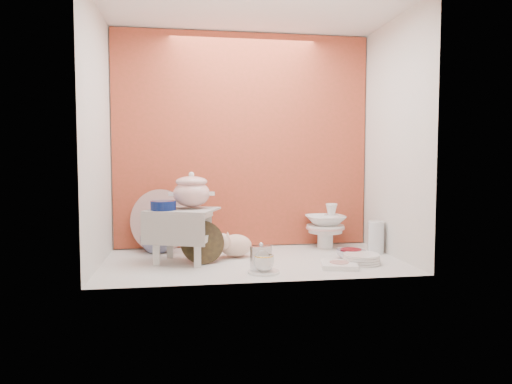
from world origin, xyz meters
The scene contains 17 objects.
ground centered at (0.00, 0.00, 0.00)m, with size 1.80×1.80×0.00m, color silver.
niche_shell centered at (0.00, 0.18, 0.93)m, with size 1.86×1.03×1.53m.
step_stool centered at (-0.42, 0.03, 0.16)m, with size 0.38×0.33×0.32m, color silver, non-canonical shape.
soup_tureen centered at (-0.37, 0.06, 0.43)m, with size 0.26×0.26×0.22m, color white, non-canonical shape.
cobalt_bowl centered at (-0.53, -0.02, 0.35)m, with size 0.15×0.15×0.05m, color #0B1952.
floral_platter centered at (-0.57, 0.36, 0.21)m, with size 0.42×0.07×0.42m, color silver, non-canonical shape.
blue_white_vase centered at (-0.59, 0.37, 0.12)m, with size 0.23×0.23×0.24m, color silver.
lacquer_tray centered at (-0.31, -0.01, 0.13)m, with size 0.26×0.11×0.25m, color black, non-canonical shape.
mantel_clock centered at (0.00, -0.30, 0.08)m, with size 0.11×0.04×0.17m, color silver.
plush_pig centered at (-0.10, 0.12, 0.08)m, with size 0.26×0.18×0.16m, color beige.
teacup_saucer centered at (0.01, -0.31, 0.01)m, with size 0.17×0.17×0.01m, color white.
gold_rim_teacup centered at (0.01, -0.31, 0.06)m, with size 0.11×0.11×0.09m, color white.
lattice_dish centered at (0.46, -0.24, 0.01)m, with size 0.20×0.20×0.03m, color white.
dinner_plate_stack centered at (0.62, -0.17, 0.03)m, with size 0.22×0.22×0.06m, color white.
crystal_bowl centered at (0.61, -0.04, 0.03)m, with size 0.18×0.18×0.06m, color silver.
clear_glass_vase centered at (0.84, 0.12, 0.11)m, with size 0.11×0.11×0.21m, color silver.
porcelain_tower centered at (0.56, 0.34, 0.16)m, with size 0.27×0.27×0.31m, color white, non-canonical shape.
Camera 1 is at (-0.41, -2.77, 0.62)m, focal length 32.65 mm.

